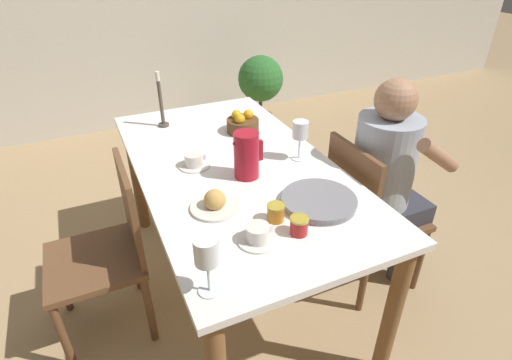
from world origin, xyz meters
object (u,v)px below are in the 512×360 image
(serving_tray, at_px, (319,201))
(potted_plant, at_px, (261,83))
(jam_jar_amber, at_px, (299,225))
(wine_glass_water, at_px, (300,131))
(fruit_bowl, at_px, (243,124))
(bread_plate, at_px, (215,203))
(red_pitcher, at_px, (246,155))
(person_seated, at_px, (387,173))
(wine_glass_juice, at_px, (207,254))
(teacup_across, at_px, (194,161))
(candlestick_tall, at_px, (161,106))
(teacup_near_person, at_px, (258,235))
(jam_jar_red, at_px, (276,212))
(chair_opposite, at_px, (108,249))
(chair_person_side, at_px, (366,213))

(serving_tray, height_order, potted_plant, serving_tray)
(serving_tray, height_order, jam_jar_amber, jam_jar_amber)
(potted_plant, bearing_deg, wine_glass_water, -110.02)
(potted_plant, bearing_deg, fruit_bowl, -118.28)
(wine_glass_water, distance_m, bread_plate, 0.56)
(red_pitcher, bearing_deg, potted_plant, 63.35)
(jam_jar_amber, bearing_deg, serving_tray, 37.77)
(potted_plant, bearing_deg, person_seated, -98.16)
(wine_glass_juice, distance_m, fruit_bowl, 1.16)
(teacup_across, bearing_deg, red_pitcher, -44.57)
(serving_tray, xyz_separation_m, candlestick_tall, (-0.38, 1.02, 0.10))
(person_seated, height_order, jam_jar_amber, person_seated)
(teacup_near_person, relative_size, jam_jar_red, 2.14)
(teacup_near_person, relative_size, fruit_bowl, 0.84)
(teacup_across, bearing_deg, bread_plate, -94.03)
(teacup_across, height_order, candlestick_tall, candlestick_tall)
(wine_glass_juice, height_order, serving_tray, wine_glass_juice)
(chair_opposite, relative_size, wine_glass_water, 4.51)
(teacup_near_person, xyz_separation_m, teacup_across, (-0.05, 0.61, 0.00))
(wine_glass_water, xyz_separation_m, serving_tray, (-0.12, -0.37, -0.13))
(serving_tray, bearing_deg, chair_person_side, 23.60)
(serving_tray, bearing_deg, wine_glass_water, 72.23)
(wine_glass_juice, bearing_deg, jam_jar_amber, 18.67)
(chair_person_side, relative_size, candlestick_tall, 2.81)
(jam_jar_red, bearing_deg, fruit_bowl, 75.87)
(chair_opposite, height_order, candlestick_tall, candlestick_tall)
(chair_person_side, height_order, red_pitcher, red_pitcher)
(teacup_near_person, xyz_separation_m, candlestick_tall, (-0.07, 1.13, 0.09))
(chair_person_side, relative_size, chair_opposite, 1.00)
(chair_opposite, relative_size, potted_plant, 1.17)
(wine_glass_water, height_order, teacup_across, wine_glass_water)
(wine_glass_water, height_order, jam_jar_red, wine_glass_water)
(chair_person_side, relative_size, teacup_near_person, 5.97)
(fruit_bowl, height_order, potted_plant, fruit_bowl)
(chair_person_side, height_order, teacup_near_person, chair_person_side)
(chair_opposite, height_order, teacup_across, chair_opposite)
(chair_opposite, height_order, person_seated, person_seated)
(chair_opposite, height_order, wine_glass_juice, wine_glass_juice)
(chair_person_side, relative_size, jam_jar_red, 12.78)
(wine_glass_water, bearing_deg, teacup_near_person, -132.53)
(teacup_near_person, height_order, bread_plate, bread_plate)
(jam_jar_amber, height_order, fruit_bowl, fruit_bowl)
(chair_person_side, relative_size, red_pitcher, 4.14)
(bread_plate, bearing_deg, teacup_across, 85.97)
(red_pitcher, bearing_deg, wine_glass_water, 9.12)
(wine_glass_water, relative_size, potted_plant, 0.26)
(bread_plate, bearing_deg, teacup_near_person, -74.07)
(person_seated, xyz_separation_m, jam_jar_amber, (-0.69, -0.31, 0.12))
(wine_glass_water, bearing_deg, red_pitcher, -170.88)
(person_seated, bearing_deg, teacup_across, -109.69)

